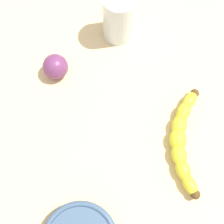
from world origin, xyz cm
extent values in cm
cube|color=beige|center=(0.00, 0.00, 1.50)|extent=(120.00, 120.00, 3.00)
ellipsoid|color=yellow|center=(-19.44, 8.34, 4.72)|extent=(5.11, 3.73, 2.41)
ellipsoid|color=yellow|center=(-16.64, 9.56, 4.72)|extent=(5.34, 4.61, 2.76)
ellipsoid|color=yellow|center=(-14.10, 11.25, 4.72)|extent=(5.52, 5.29, 3.10)
ellipsoid|color=yellow|center=(-11.90, 13.36, 4.72)|extent=(5.61, 5.72, 3.44)
ellipsoid|color=yellow|center=(-10.11, 15.84, 4.72)|extent=(5.01, 5.52, 3.10)
ellipsoid|color=yellow|center=(-8.79, 18.59, 4.72)|extent=(4.19, 5.26, 2.76)
ellipsoid|color=yellow|center=(-7.98, 21.53, 4.72)|extent=(3.19, 4.94, 2.41)
sphere|color=#513819|center=(-21.40, 7.70, 4.72)|extent=(1.89, 1.89, 1.89)
sphere|color=#513819|center=(-7.62, 23.56, 4.72)|extent=(1.89, 1.89, 1.89)
cylinder|color=silver|center=(-17.96, -15.07, 9.00)|extent=(7.19, 7.19, 11.99)
cylinder|color=beige|center=(-17.96, -15.07, 8.51)|extent=(6.69, 6.69, 10.51)
sphere|color=#6B3360|center=(-0.63, -14.65, 5.78)|extent=(5.55, 5.55, 5.55)
camera|label=1|loc=(8.02, 18.03, 64.47)|focal=48.76mm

